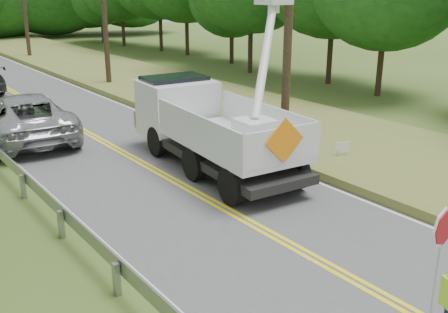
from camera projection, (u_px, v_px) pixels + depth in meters
road at (101, 140)px, 20.00m from camera, size 7.20×96.00×0.03m
tall_grass_verge at (243, 111)px, 23.99m from camera, size 7.00×96.00×0.30m
bucket_truck at (204, 113)px, 17.41m from camera, size 4.67×7.72×7.25m
suv_silver at (24, 117)px, 19.91m from camera, size 3.55×6.69×1.79m
yard_sign at (342, 148)px, 17.30m from camera, size 0.49×0.23×0.76m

